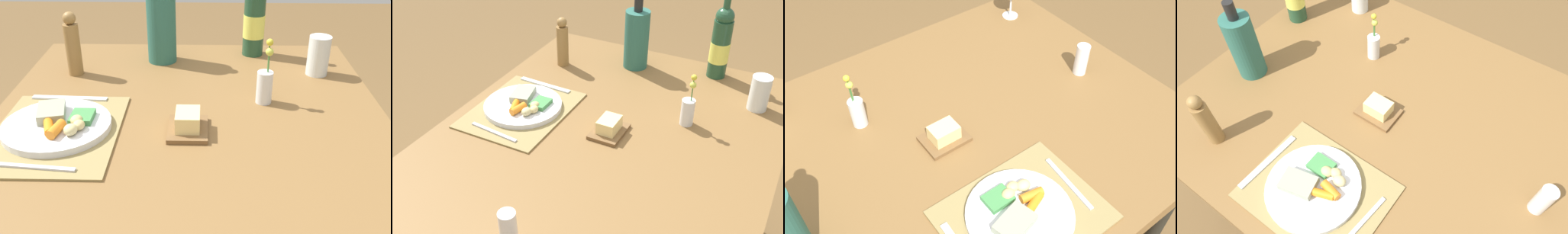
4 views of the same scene
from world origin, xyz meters
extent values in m
plane|color=brown|center=(0.00, 0.00, 0.00)|extent=(8.00, 8.00, 0.00)
cube|color=brown|center=(0.00, 0.00, 0.69)|extent=(1.35, 1.06, 0.05)
cylinder|color=black|center=(-0.59, -0.44, 0.33)|extent=(0.05, 0.05, 0.66)
cylinder|color=black|center=(-0.59, 0.44, 0.33)|extent=(0.05, 0.05, 0.66)
cylinder|color=black|center=(0.59, 0.44, 0.33)|extent=(0.05, 0.05, 0.66)
cube|color=olive|center=(-0.02, -0.33, 0.72)|extent=(0.39, 0.31, 0.01)
cylinder|color=silver|center=(-0.04, -0.33, 0.73)|extent=(0.27, 0.27, 0.02)
cube|color=#97A085|center=(-0.07, -0.35, 0.75)|extent=(0.11, 0.09, 0.02)
cylinder|color=orange|center=(0.00, -0.33, 0.75)|extent=(0.08, 0.05, 0.02)
cylinder|color=orange|center=(0.02, -0.31, 0.75)|extent=(0.06, 0.04, 0.02)
ellipsoid|color=#CDBE78|center=(-0.03, -0.27, 0.75)|extent=(0.04, 0.03, 0.02)
ellipsoid|color=#D1BC78|center=(-0.01, -0.26, 0.75)|extent=(0.03, 0.03, 0.02)
ellipsoid|color=#D0C284|center=(0.02, -0.28, 0.75)|extent=(0.04, 0.03, 0.03)
cube|color=#428C49|center=(-0.06, -0.27, 0.75)|extent=(0.07, 0.06, 0.01)
cube|color=silver|center=(-0.20, -0.34, 0.73)|extent=(0.03, 0.21, 0.00)
cube|color=silver|center=(0.13, -0.33, 0.73)|extent=(0.03, 0.19, 0.00)
cylinder|color=silver|center=(-0.21, 0.21, 0.76)|extent=(0.04, 0.04, 0.09)
cylinder|color=#3F7233|center=(-0.21, 0.21, 0.79)|extent=(0.00, 0.00, 0.15)
sphere|color=#CCD74C|center=(-0.21, 0.21, 0.87)|extent=(0.02, 0.02, 0.02)
cylinder|color=#3F7233|center=(-0.21, 0.21, 0.81)|extent=(0.00, 0.00, 0.18)
sphere|color=gold|center=(-0.21, 0.21, 0.89)|extent=(0.02, 0.02, 0.02)
cylinder|color=olive|center=(-0.40, -0.37, 0.80)|extent=(0.05, 0.05, 0.16)
sphere|color=olive|center=(-0.40, -0.37, 0.90)|extent=(0.04, 0.04, 0.04)
cylinder|color=silver|center=(-0.41, 0.40, 0.76)|extent=(0.06, 0.06, 0.07)
cylinder|color=white|center=(0.50, -0.01, 0.77)|extent=(0.04, 0.04, 0.11)
cylinder|color=#2A6155|center=(-0.52, -0.10, 0.83)|extent=(0.10, 0.10, 0.23)
cylinder|color=black|center=(-0.52, -0.10, 0.98)|extent=(0.03, 0.03, 0.06)
cube|color=brown|center=(-0.04, 0.00, 0.72)|extent=(0.13, 0.10, 0.01)
cube|color=#F9DF8F|center=(-0.04, 0.00, 0.75)|extent=(0.08, 0.06, 0.04)
camera|label=1|loc=(0.94, 0.04, 1.30)|focal=41.90mm
camera|label=2|loc=(1.13, 0.52, 1.63)|focal=44.53mm
camera|label=3|loc=(-0.46, -0.73, 1.66)|focal=39.83mm
camera|label=4|loc=(0.34, -0.57, 1.66)|focal=32.78mm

